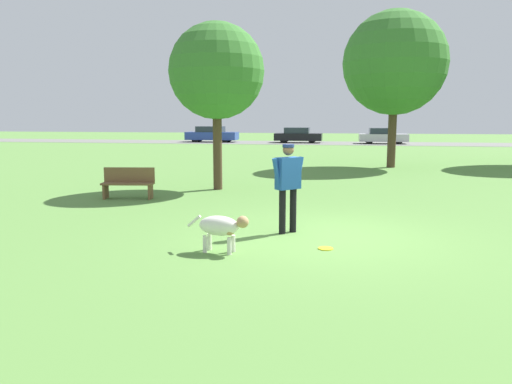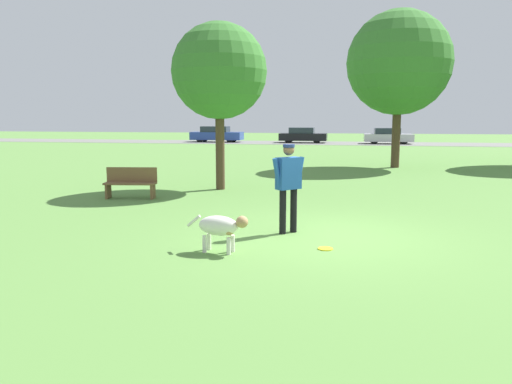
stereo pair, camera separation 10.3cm
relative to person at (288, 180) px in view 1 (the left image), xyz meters
name	(u,v)px [view 1 (the left image)]	position (x,y,z in m)	size (l,w,h in m)	color
ground_plane	(322,237)	(0.67, -0.21, -1.02)	(120.00, 120.00, 0.00)	#56843D
far_road_strip	(341,143)	(0.67, 33.65, -1.02)	(120.00, 6.00, 0.01)	slate
person	(288,180)	(0.00, 0.00, 0.00)	(0.59, 0.59, 1.71)	black
dog	(222,227)	(-0.91, -1.59, -0.59)	(1.08, 0.42, 0.64)	silver
frisbee	(326,248)	(0.77, -1.08, -1.01)	(0.26, 0.26, 0.02)	yellow
tree_near_left	(217,72)	(-2.79, 5.44, 2.53)	(2.87, 2.87, 5.00)	#4C3826
tree_mid_center	(395,63)	(3.05, 13.41, 3.48)	(4.47, 4.47, 6.75)	#4C3826
parked_car_blue	(212,134)	(-10.71, 33.81, -0.34)	(4.56, 1.74, 1.39)	#284293
parked_car_black	(298,135)	(-3.02, 33.90, -0.38)	(4.05, 1.80, 1.31)	black
parked_car_silver	(383,136)	(4.09, 33.54, -0.39)	(3.98, 1.90, 1.30)	#B7B7BC
park_bench	(128,182)	(-4.76, 3.33, -0.57)	(1.44, 0.60, 0.84)	brown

